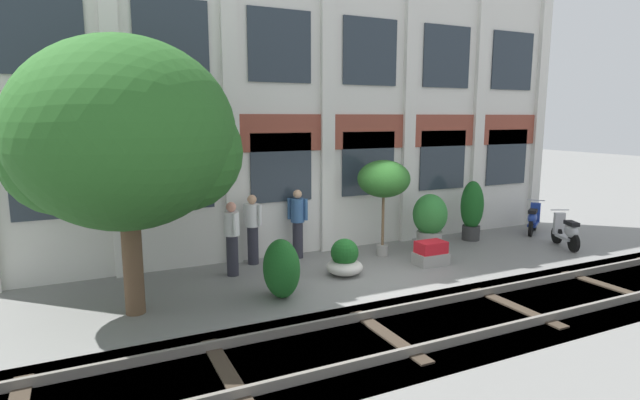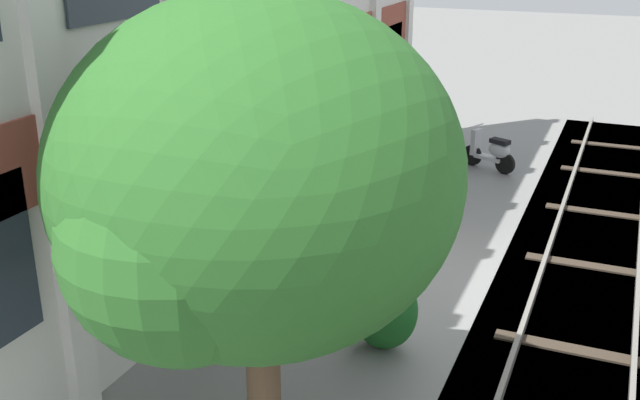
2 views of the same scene
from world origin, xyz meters
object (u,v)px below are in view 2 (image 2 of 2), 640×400
scooter_near_curb (491,152)px  resident_near_plants (247,278)px  topiary_hedge (383,308)px  potted_plant_glazed_jar (393,143)px  potted_plant_ribbed_drum (385,172)px  potted_plant_square_trough (426,220)px  resident_watching_tracks (265,220)px  scooter_second_parked (429,138)px  resident_by_doorway (230,250)px  potted_plant_wide_bowl (376,262)px  potted_plant_low_pan (356,132)px  broadleaf_tree (258,184)px

scooter_near_curb → resident_near_plants: bearing=103.9°
topiary_hedge → potted_plant_glazed_jar: bearing=16.7°
potted_plant_ribbed_drum → resident_near_plants: (-5.27, 0.17, 0.07)m
potted_plant_square_trough → resident_watching_tracks: bearing=144.1°
scooter_second_parked → potted_plant_square_trough: bearing=160.1°
scooter_second_parked → resident_by_doorway: size_ratio=0.71×
potted_plant_wide_bowl → scooter_near_curb: scooter_near_curb is taller
scooter_second_parked → resident_near_plants: 9.29m
potted_plant_ribbed_drum → resident_by_doorway: size_ratio=0.89×
scooter_near_curb → resident_watching_tracks: size_ratio=0.75×
potted_plant_square_trough → potted_plant_ribbed_drum: potted_plant_ribbed_drum is taller
scooter_near_curb → resident_watching_tracks: 7.25m
potted_plant_glazed_jar → scooter_near_curb: (1.66, -1.82, -0.44)m
scooter_second_parked → resident_by_doorway: 8.63m
potted_plant_glazed_jar → potted_plant_square_trough: bearing=-150.4°
potted_plant_wide_bowl → potted_plant_square_trough: potted_plant_wide_bowl is taller
potted_plant_wide_bowl → scooter_second_parked: (7.03, 1.06, 0.09)m
potted_plant_wide_bowl → potted_plant_low_pan: 2.47m
resident_near_plants → topiary_hedge: resident_near_plants is taller
potted_plant_low_pan → resident_by_doorway: size_ratio=1.45×
topiary_hedge → potted_plant_wide_bowl: bearing=21.5°
resident_near_plants → potted_plant_wide_bowl: bearing=154.6°
scooter_near_curb → resident_by_doorway: 8.36m
potted_plant_ribbed_drum → resident_by_doorway: (-4.58, 0.82, 0.08)m
potted_plant_wide_bowl → resident_watching_tracks: bearing=102.8°
potted_plant_wide_bowl → potted_plant_low_pan: potted_plant_low_pan is taller
potted_plant_low_pan → resident_near_plants: size_ratio=1.47×
resident_by_doorway → resident_watching_tracks: size_ratio=0.98×
scooter_second_parked → resident_near_plants: resident_near_plants is taller
potted_plant_low_pan → potted_plant_glazed_jar: (3.19, 0.30, -1.05)m
potted_plant_wide_bowl → scooter_second_parked: 7.11m
scooter_near_curb → potted_plant_square_trough: bearing=109.3°
potted_plant_low_pan → potted_plant_glazed_jar: size_ratio=1.43×
potted_plant_glazed_jar → resident_watching_tracks: (-5.20, 0.45, 0.04)m
potted_plant_square_trough → potted_plant_low_pan: bearing=118.4°
potted_plant_ribbed_drum → scooter_near_curb: 3.76m
broadleaf_tree → potted_plant_wide_bowl: bearing=4.0°
resident_near_plants → potted_plant_square_trough: bearing=164.1°
scooter_near_curb → scooter_second_parked: size_ratio=1.09×
scooter_near_curb → potted_plant_ribbed_drum: bearing=91.9°
topiary_hedge → scooter_second_parked: bearing=11.3°
potted_plant_wide_bowl → potted_plant_glazed_jar: size_ratio=0.48×
potted_plant_square_trough → resident_near_plants: (-4.50, 1.23, 0.62)m
scooter_second_parked → topiary_hedge: size_ratio=1.03×
broadleaf_tree → potted_plant_wide_bowl: size_ratio=5.87×
resident_by_doorway → resident_watching_tracks: (1.18, 0.03, 0.02)m
potted_plant_square_trough → scooter_second_parked: 4.94m
scooter_second_parked → resident_watching_tracks: size_ratio=0.69×
potted_plant_ribbed_drum → resident_by_doorway: bearing=169.8°
scooter_near_curb → resident_watching_tracks: (-6.86, 2.28, 0.49)m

